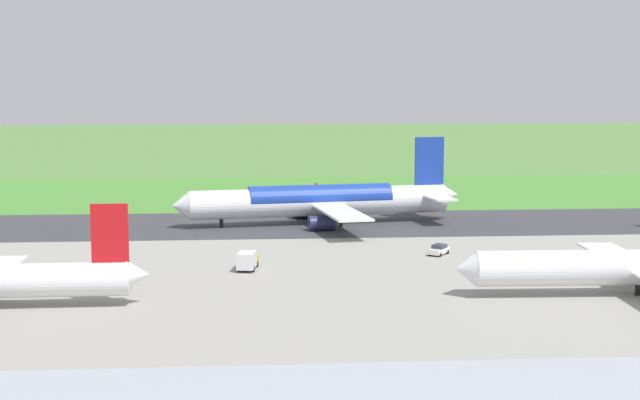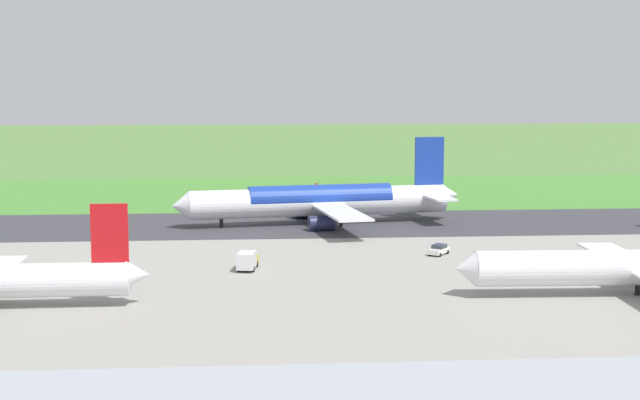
# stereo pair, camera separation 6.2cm
# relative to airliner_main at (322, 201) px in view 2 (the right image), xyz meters

# --- Properties ---
(ground_plane) EXTENTS (800.00, 800.00, 0.00)m
(ground_plane) POSITION_rel_airliner_main_xyz_m (15.23, 0.06, -4.35)
(ground_plane) COLOR #547F3D
(runway_asphalt) EXTENTS (600.00, 31.74, 0.06)m
(runway_asphalt) POSITION_rel_airliner_main_xyz_m (15.23, 0.06, -4.32)
(runway_asphalt) COLOR #38383D
(runway_asphalt) RESTS_ON ground
(apron_concrete) EXTENTS (440.00, 110.00, 0.05)m
(apron_concrete) POSITION_rel_airliner_main_xyz_m (15.23, 64.25, -4.33)
(apron_concrete) COLOR gray
(apron_concrete) RESTS_ON ground
(grass_verge_foreground) EXTENTS (600.00, 80.00, 0.04)m
(grass_verge_foreground) POSITION_rel_airliner_main_xyz_m (15.23, -44.18, -4.33)
(grass_verge_foreground) COLOR #478534
(grass_verge_foreground) RESTS_ON ground
(airliner_main) EXTENTS (54.03, 44.40, 15.88)m
(airliner_main) POSITION_rel_airliner_main_xyz_m (0.00, 0.00, 0.00)
(airliner_main) COLOR white
(airliner_main) RESTS_ON ground
(service_truck_baggage) EXTENTS (3.13, 6.08, 2.65)m
(service_truck_baggage) POSITION_rel_airliner_main_xyz_m (13.63, 40.82, -2.95)
(service_truck_baggage) COLOR gold
(service_truck_baggage) RESTS_ON ground
(service_car_followme) EXTENTS (3.91, 4.46, 1.62)m
(service_car_followme) POSITION_rel_airliner_main_xyz_m (-15.27, 31.78, -3.51)
(service_car_followme) COLOR silver
(service_car_followme) RESTS_ON ground
(no_stopping_sign) EXTENTS (0.60, 0.10, 2.43)m
(no_stopping_sign) POSITION_rel_airliner_main_xyz_m (-2.36, -46.92, -2.90)
(no_stopping_sign) COLOR slate
(no_stopping_sign) RESTS_ON ground
(traffic_cone_orange) EXTENTS (0.40, 0.40, 0.55)m
(traffic_cone_orange) POSITION_rel_airliner_main_xyz_m (3.84, -44.27, -4.08)
(traffic_cone_orange) COLOR orange
(traffic_cone_orange) RESTS_ON ground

